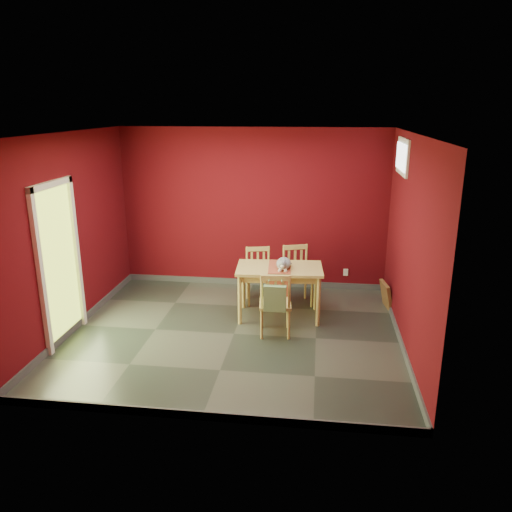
# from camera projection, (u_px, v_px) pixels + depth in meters

# --- Properties ---
(ground) EXTENTS (4.50, 4.50, 0.00)m
(ground) POSITION_uv_depth(u_px,v_px,m) (234.00, 334.00, 6.90)
(ground) COLOR #2D342D
(ground) RESTS_ON ground
(room_shell) EXTENTS (4.50, 4.50, 4.50)m
(room_shell) POSITION_uv_depth(u_px,v_px,m) (234.00, 330.00, 6.88)
(room_shell) COLOR #4B070D
(room_shell) RESTS_ON ground
(doorway) EXTENTS (0.06, 1.01, 2.13)m
(doorway) POSITION_uv_depth(u_px,v_px,m) (58.00, 259.00, 6.46)
(doorway) COLOR #B7D838
(doorway) RESTS_ON ground
(window) EXTENTS (0.05, 0.90, 0.50)m
(window) POSITION_uv_depth(u_px,v_px,m) (402.00, 157.00, 6.90)
(window) COLOR white
(window) RESTS_ON room_shell
(outlet_plate) EXTENTS (0.08, 0.02, 0.12)m
(outlet_plate) POSITION_uv_depth(u_px,v_px,m) (346.00, 272.00, 8.51)
(outlet_plate) COLOR silver
(outlet_plate) RESTS_ON room_shell
(dining_table) EXTENTS (1.29, 0.81, 0.78)m
(dining_table) POSITION_uv_depth(u_px,v_px,m) (279.00, 273.00, 7.28)
(dining_table) COLOR tan
(dining_table) RESTS_ON ground
(table_runner) EXTENTS (0.36, 0.68, 0.34)m
(table_runner) POSITION_uv_depth(u_px,v_px,m) (279.00, 273.00, 7.16)
(table_runner) COLOR #9C442A
(table_runner) RESTS_ON dining_table
(chair_far_left) EXTENTS (0.49, 0.49, 0.88)m
(chair_far_left) POSITION_uv_depth(u_px,v_px,m) (259.00, 275.00, 7.93)
(chair_far_left) COLOR tan
(chair_far_left) RESTS_ON ground
(chair_far_right) EXTENTS (0.54, 0.54, 0.92)m
(chair_far_right) POSITION_uv_depth(u_px,v_px,m) (297.00, 275.00, 7.87)
(chair_far_right) COLOR tan
(chair_far_right) RESTS_ON ground
(chair_near) EXTENTS (0.47, 0.47, 0.91)m
(chair_near) POSITION_uv_depth(u_px,v_px,m) (275.00, 303.00, 6.75)
(chair_near) COLOR tan
(chair_near) RESTS_ON ground
(tote_bag) EXTENTS (0.29, 0.18, 0.42)m
(tote_bag) POSITION_uv_depth(u_px,v_px,m) (275.00, 298.00, 6.50)
(tote_bag) COLOR #688D5A
(tote_bag) RESTS_ON chair_near
(cat) EXTENTS (0.28, 0.46, 0.22)m
(cat) POSITION_uv_depth(u_px,v_px,m) (284.00, 261.00, 7.16)
(cat) COLOR slate
(cat) RESTS_ON table_runner
(picture_frame) EXTENTS (0.20, 0.43, 0.42)m
(picture_frame) POSITION_uv_depth(u_px,v_px,m) (386.00, 296.00, 7.71)
(picture_frame) COLOR brown
(picture_frame) RESTS_ON ground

